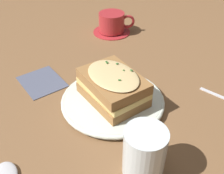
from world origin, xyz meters
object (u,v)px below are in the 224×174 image
dinner_plate (112,100)px  sandwich (112,86)px  teacup_with_saucer (112,23)px  napkin (42,81)px  water_glass (144,152)px

dinner_plate → sandwich: bearing=77.3°
sandwich → teacup_with_saucer: (-0.33, 0.17, -0.02)m
dinner_plate → sandwich: sandwich is taller
dinner_plate → napkin: 0.20m
sandwich → water_glass: water_glass is taller
water_glass → napkin: water_glass is taller
sandwich → water_glass: (0.18, -0.04, -0.00)m
sandwich → teacup_with_saucer: sandwich is taller
dinner_plate → teacup_with_saucer: bearing=152.4°
napkin → teacup_with_saucer: bearing=120.8°
dinner_plate → napkin: bearing=-142.0°
sandwich → water_glass: bearing=-11.1°
teacup_with_saucer → water_glass: water_glass is taller
sandwich → napkin: 0.20m
dinner_plate → teacup_with_saucer: size_ratio=1.72×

